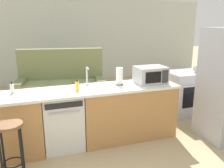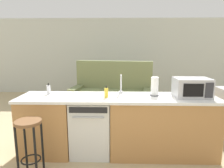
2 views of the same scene
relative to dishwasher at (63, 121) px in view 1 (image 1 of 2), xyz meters
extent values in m
plane|color=tan|center=(0.25, 0.00, -0.42)|extent=(24.00, 24.00, 0.00)
cube|color=beige|center=(0.55, 4.20, 0.88)|extent=(10.00, 0.06, 2.60)
cube|color=#B77F47|center=(-0.68, 0.00, 0.01)|extent=(0.75, 0.62, 0.86)
cube|color=#B77F47|center=(1.08, 0.00, 0.01)|extent=(1.55, 0.62, 0.86)
cube|color=white|center=(0.40, 0.00, 0.46)|extent=(2.94, 0.66, 0.04)
cube|color=#49331C|center=(0.40, 0.00, -0.38)|extent=(2.86, 0.56, 0.08)
cube|color=silver|center=(0.00, 0.00, 0.00)|extent=(0.58, 0.58, 0.84)
cube|color=black|center=(0.00, -0.30, 0.36)|extent=(0.52, 0.01, 0.08)
cylinder|color=#B2B2B7|center=(0.00, -0.31, 0.26)|extent=(0.44, 0.02, 0.02)
cube|color=#B7B7BC|center=(2.60, 0.55, 0.00)|extent=(0.76, 0.64, 0.85)
cube|color=black|center=(2.60, 0.22, 0.05)|extent=(0.53, 0.01, 0.43)
cylinder|color=silver|center=(2.60, 0.20, 0.28)|extent=(0.61, 0.03, 0.03)
cube|color=#B7B7BC|center=(2.60, 0.55, 0.45)|extent=(0.76, 0.64, 0.05)
torus|color=black|center=(2.43, 0.42, 0.47)|extent=(0.16, 0.16, 0.01)
torus|color=black|center=(2.77, 0.42, 0.47)|extent=(0.16, 0.16, 0.01)
torus|color=black|center=(2.43, 0.68, 0.47)|extent=(0.16, 0.16, 0.01)
torus|color=black|center=(2.77, 0.68, 0.47)|extent=(0.16, 0.16, 0.01)
cube|color=#B7B7BC|center=(1.48, 0.00, 0.62)|extent=(0.50, 0.36, 0.28)
cube|color=black|center=(1.44, -0.18, 0.62)|extent=(0.27, 0.01, 0.18)
cube|color=#2D2D33|center=(1.65, -0.18, 0.62)|extent=(0.11, 0.01, 0.21)
cylinder|color=silver|center=(0.45, 0.23, 0.49)|extent=(0.07, 0.07, 0.03)
cylinder|color=silver|center=(0.45, 0.23, 0.64)|extent=(0.02, 0.02, 0.26)
cylinder|color=silver|center=(0.45, 0.16, 0.77)|extent=(0.02, 0.14, 0.02)
cylinder|color=#4C4C51|center=(0.96, 0.07, 0.49)|extent=(0.14, 0.14, 0.01)
cylinder|color=white|center=(0.96, 0.07, 0.63)|extent=(0.11, 0.11, 0.27)
cylinder|color=yellow|center=(0.23, -0.06, 0.55)|extent=(0.06, 0.06, 0.14)
cylinder|color=black|center=(0.23, -0.06, 0.64)|extent=(0.02, 0.02, 0.04)
cylinder|color=silver|center=(-0.67, 0.12, 0.55)|extent=(0.06, 0.06, 0.14)
cylinder|color=black|center=(-0.67, 0.12, 0.64)|extent=(0.02, 0.02, 0.04)
sphere|color=#B2B2B7|center=(2.77, 0.42, 0.56)|extent=(0.17, 0.17, 0.17)
sphere|color=black|center=(2.77, 0.42, 0.66)|extent=(0.03, 0.03, 0.03)
cone|color=#B2B2B7|center=(2.85, 0.42, 0.58)|extent=(0.08, 0.04, 0.06)
cylinder|color=brown|center=(-0.69, -0.60, 0.30)|extent=(0.32, 0.32, 0.04)
cylinder|color=black|center=(-0.81, -0.71, -0.07)|extent=(0.03, 0.03, 0.70)
cylinder|color=black|center=(-0.58, -0.71, -0.07)|extent=(0.03, 0.03, 0.70)
cylinder|color=black|center=(-0.81, -0.49, -0.07)|extent=(0.03, 0.03, 0.70)
cylinder|color=black|center=(-0.58, -0.49, -0.07)|extent=(0.03, 0.03, 0.70)
torus|color=black|center=(-0.69, -0.60, -0.20)|extent=(0.25, 0.25, 0.02)
cube|color=#667047|center=(0.25, 2.02, -0.21)|extent=(2.13, 1.24, 0.42)
cube|color=#667047|center=(0.31, 2.35, 0.21)|extent=(2.01, 0.59, 1.27)
cube|color=#667047|center=(-0.64, 2.18, -0.11)|extent=(0.36, 0.92, 0.62)
cube|color=#667047|center=(1.13, 1.86, -0.11)|extent=(0.36, 0.92, 0.62)
cube|color=#7D8959|center=(-0.30, 2.07, 0.06)|extent=(0.66, 0.72, 0.12)
cube|color=#7D8959|center=(0.24, 1.98, 0.06)|extent=(0.66, 0.72, 0.12)
cube|color=#7D8959|center=(0.78, 1.88, 0.06)|extent=(0.66, 0.72, 0.12)
camera|label=1|loc=(-0.38, -3.43, 1.49)|focal=38.00mm
camera|label=2|loc=(0.39, -2.88, 1.20)|focal=32.00mm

